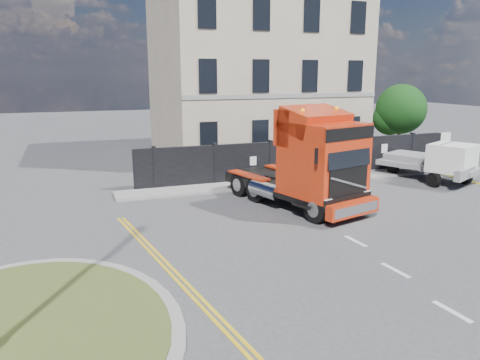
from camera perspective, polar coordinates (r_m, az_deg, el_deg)
name	(u,v)px	position (r m, az deg, el deg)	size (l,w,h in m)	color
ground	(269,248)	(15.07, 3.59, -8.33)	(120.00, 120.00, 0.00)	#424244
traffic_island	(20,337)	(11.26, -25.20, -16.88)	(6.80, 6.80, 0.17)	gray
hoarding_fence	(313,158)	(25.44, 8.95, 2.65)	(18.80, 0.25, 2.00)	black
georgian_building	(253,68)	(31.59, 1.55, 13.46)	(12.30, 10.30, 12.80)	#C1AF99
tree	(398,111)	(32.12, 18.73, 7.92)	(3.20, 3.20, 4.80)	#382619
pavement_far	(312,179)	(24.59, 8.77, 0.07)	(20.00, 1.60, 0.12)	gray
truck	(311,165)	(19.05, 8.65, 1.77)	(4.24, 7.22, 4.07)	black
flatbed_pickup	(442,161)	(25.68, 23.45, 2.10)	(3.91, 5.48, 2.07)	gray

